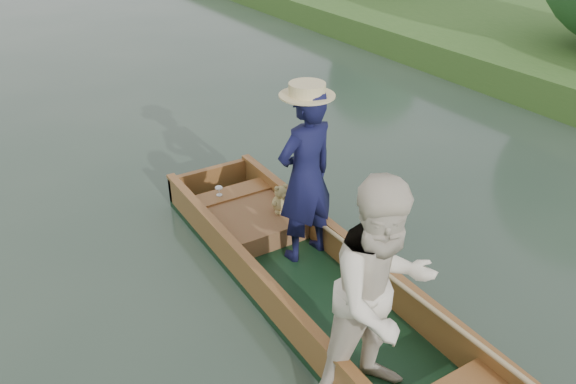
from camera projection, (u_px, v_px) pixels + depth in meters
ground at (321, 305)px, 5.36m from camera, size 120.00×120.00×0.00m
punt at (333, 259)px, 4.81m from camera, size 1.37×5.01×1.94m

